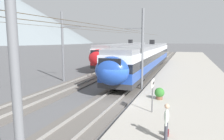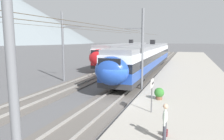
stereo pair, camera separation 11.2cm
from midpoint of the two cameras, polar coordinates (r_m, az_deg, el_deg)
name	(u,v)px [view 1 (the left image)]	position (r m, az deg, el deg)	size (l,w,h in m)	color
ground_plane	(120,103)	(15.78, 2.12, -8.92)	(400.00, 400.00, 0.00)	#565659
platform_slab	(194,108)	(15.06, 21.21, -9.75)	(120.00, 8.12, 0.31)	#A39E93
track_near	(109,101)	(16.03, -0.91, -8.37)	(120.00, 3.00, 0.28)	#5B5651
track_far	(50,94)	(18.56, -16.73, -6.38)	(120.00, 3.00, 0.28)	#5B5651
train_near_platform	(146,57)	(29.60, 9.20, 3.59)	(29.73, 3.00, 4.27)	#2D2D30
train_far_track	(124,53)	(38.16, 3.35, 4.77)	(25.11, 3.02, 4.27)	#2D2D30
catenary_mast_west	(12,75)	(5.61, -26.19, -1.33)	(41.36, 1.84, 7.35)	slate
catenary_mast_mid	(141,48)	(19.21, 7.81, 5.84)	(41.36, 1.84, 7.37)	slate
catenary_mast_far_side	(64,45)	(23.74, -13.10, 6.59)	(41.36, 2.52, 7.61)	slate
platform_sign	(153,88)	(12.74, 10.79, -4.84)	(0.70, 0.08, 2.05)	#59595B
passenger_walking	(166,120)	(9.52, 14.28, -13.19)	(0.53, 0.22, 1.69)	#383842
handbag_beside_passenger	(167,132)	(10.38, 14.43, -16.18)	(0.32, 0.18, 0.38)	maroon
potted_plant_platform_edge	(159,93)	(15.80, 12.62, -6.12)	(0.72, 0.72, 0.87)	brown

